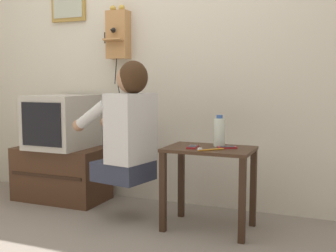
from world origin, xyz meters
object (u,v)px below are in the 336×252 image
Objects in this scene: cell_phone_held at (193,147)px; water_bottle at (219,132)px; wall_phone_antique at (118,34)px; toothbrush at (209,149)px; cell_phone_spare at (227,147)px; television at (62,122)px; person at (128,125)px.

water_bottle is (0.14, 0.14, 0.09)m from cell_phone_held.
wall_phone_antique is 5.62× the size of toothbrush.
cell_phone_held is at bearing -98.93° from cell_phone_spare.
cell_phone_held is 0.90× the size of toothbrush.
television is 0.86m from wall_phone_antique.
person is 0.65m from water_bottle.
television is at bearing -150.25° from wall_phone_antique.
person reaches higher than cell_phone_held.
television is at bearing 30.21° from toothbrush.
television is 4.03× the size of cell_phone_held.
cell_phone_held and cell_phone_spare have the same top height.
television reaches higher than cell_phone_held.
cell_phone_spare is at bearing -42.84° from water_bottle.
toothbrush reaches higher than cell_phone_held.
wall_phone_antique reaches higher than cell_phone_held.
water_bottle is at bearing 37.06° from cell_phone_held.
person is 0.64m from toothbrush.
cell_phone_spare is 0.96× the size of toothbrush.
toothbrush is at bearing -29.77° from wall_phone_antique.
television is at bearing 175.38° from water_bottle.
cell_phone_spare is 0.14m from water_bottle.
television reaches higher than water_bottle.
wall_phone_antique is 1.26m from water_bottle.
toothbrush is at bearing -12.98° from television.
water_bottle is 1.48× the size of toothbrush.
water_bottle reaches higher than cell_phone_held.
toothbrush reaches higher than cell_phone_spare.
cell_phone_held is at bearing -136.51° from water_bottle.
wall_phone_antique reaches higher than person.
person is at bearing -54.84° from wall_phone_antique.
water_bottle is at bearing -66.53° from person.
cell_phone_spare is (1.46, -0.18, -0.10)m from television.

